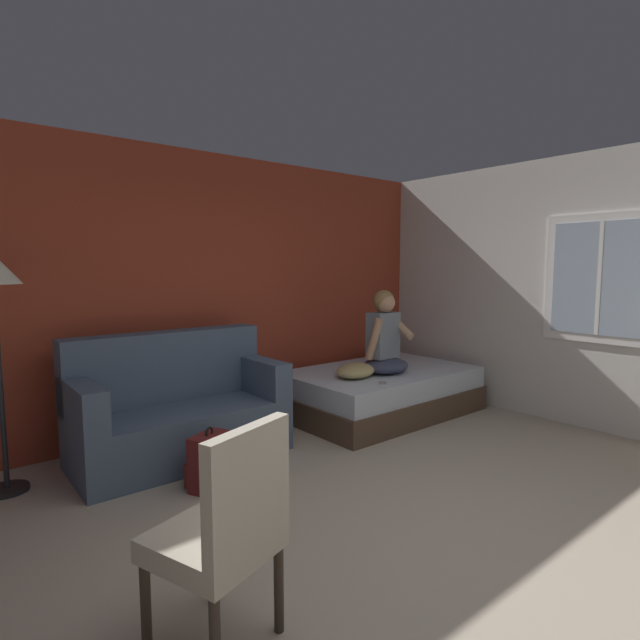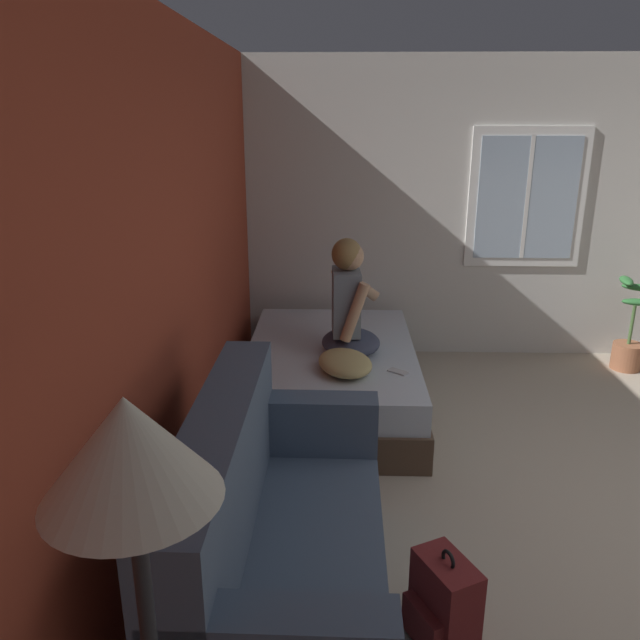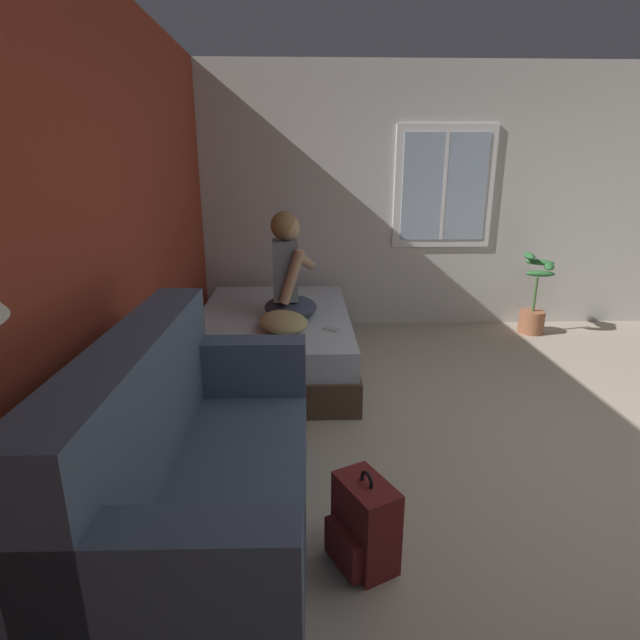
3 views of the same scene
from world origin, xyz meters
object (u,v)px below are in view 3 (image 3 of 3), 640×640
at_px(couch, 196,476).
at_px(potted_plant, 534,305).
at_px(person_seated, 288,275).
at_px(bed, 274,340).
at_px(throw_pillow, 283,322).
at_px(backpack, 363,525).
at_px(cell_phone, 332,329).

height_order(couch, potted_plant, couch).
xyz_separation_m(couch, person_seated, (2.15, -0.35, 0.44)).
bearing_deg(bed, potted_plant, -73.08).
bearing_deg(person_seated, couch, 170.79).
bearing_deg(bed, throw_pillow, -167.66).
bearing_deg(person_seated, backpack, -170.26).
height_order(couch, throw_pillow, couch).
height_order(person_seated, cell_phone, person_seated).
distance_m(backpack, potted_plant, 3.81).
xyz_separation_m(bed, backpack, (-2.33, -0.52, -0.04)).
xyz_separation_m(couch, potted_plant, (3.05, -2.89, -0.09)).
bearing_deg(potted_plant, cell_phone, 120.24).
bearing_deg(backpack, person_seated, 9.74).
xyz_separation_m(bed, couch, (-2.24, 0.22, 0.16)).
distance_m(person_seated, potted_plant, 2.74).
relative_size(bed, backpack, 4.50).
relative_size(couch, backpack, 3.73).
distance_m(couch, potted_plant, 4.20).
height_order(backpack, throw_pillow, throw_pillow).
bearing_deg(cell_phone, bed, -95.22).
height_order(bed, couch, couch).
bearing_deg(couch, cell_phone, -21.39).
bearing_deg(throw_pillow, backpack, -167.44).
distance_m(bed, potted_plant, 2.79).
bearing_deg(couch, person_seated, -9.21).
relative_size(couch, cell_phone, 11.87).
distance_m(throw_pillow, cell_phone, 0.38).
height_order(throw_pillow, potted_plant, potted_plant).
xyz_separation_m(person_seated, throw_pillow, (-0.39, 0.03, -0.29)).
bearing_deg(backpack, cell_phone, 1.23).
height_order(couch, person_seated, person_seated).
height_order(couch, backpack, couch).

